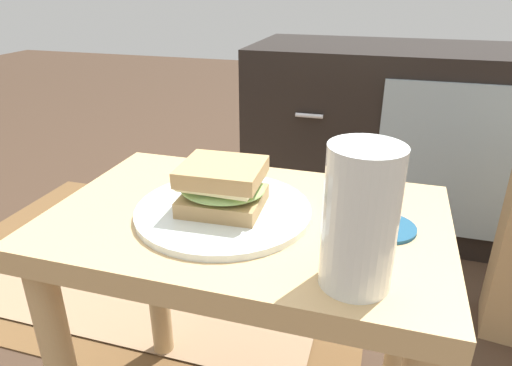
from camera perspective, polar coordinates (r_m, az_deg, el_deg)
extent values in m
cube|color=tan|center=(0.66, -1.19, -5.21)|extent=(0.56, 0.36, 0.04)
cylinder|color=tan|center=(0.98, -12.39, -10.82)|extent=(0.04, 0.04, 0.43)
cylinder|color=tan|center=(0.89, 17.88, -15.78)|extent=(0.04, 0.04, 0.43)
cube|color=black|center=(1.57, 17.55, 5.38)|extent=(0.96, 0.44, 0.58)
cube|color=#8C9EA8|center=(1.36, 22.54, 2.32)|extent=(0.37, 0.01, 0.44)
cylinder|color=silver|center=(1.34, 6.66, 8.35)|extent=(0.08, 0.01, 0.01)
cylinder|color=silver|center=(1.41, 6.23, -0.29)|extent=(0.08, 0.01, 0.01)
cube|color=brown|center=(1.40, -12.47, -9.35)|extent=(1.24, 0.83, 0.01)
cube|color=#937556|center=(1.40, -12.49, -9.20)|extent=(1.02, 0.68, 0.00)
cylinder|color=silver|center=(0.65, -4.09, -3.45)|extent=(0.25, 0.25, 0.01)
cube|color=tan|center=(0.64, -4.13, -2.18)|extent=(0.11, 0.10, 0.02)
ellipsoid|color=#8CB260|center=(0.64, -4.18, -0.65)|extent=(0.12, 0.11, 0.02)
cube|color=beige|center=(0.63, -4.21, 0.26)|extent=(0.10, 0.09, 0.01)
cube|color=tan|center=(0.63, -4.25, 1.43)|extent=(0.12, 0.10, 0.02)
cylinder|color=silver|center=(0.48, 12.89, -4.34)|extent=(0.08, 0.08, 0.16)
cylinder|color=orange|center=(0.49, 12.72, -5.99)|extent=(0.07, 0.07, 0.12)
cylinder|color=white|center=(0.46, 13.45, 1.06)|extent=(0.07, 0.07, 0.01)
cylinder|color=navy|center=(0.64, 15.83, -5.36)|extent=(0.08, 0.08, 0.01)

